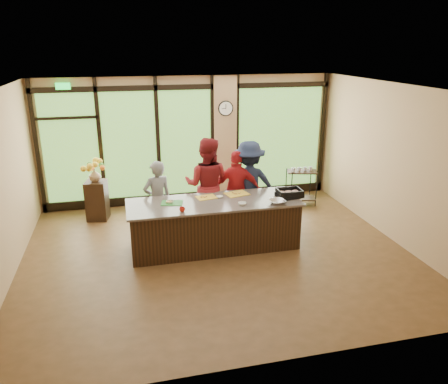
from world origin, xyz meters
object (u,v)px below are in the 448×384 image
cook_left (158,200)px  cook_right (249,184)px  bar_cart (301,182)px  island_base (214,225)px  roasting_pan (289,195)px  flower_stand (97,200)px

cook_left → cook_right: 1.92m
bar_cart → cook_left: bearing=-147.8°
cook_left → cook_right: bearing=167.5°
cook_left → bar_cart: 3.64m
island_base → roasting_pan: (1.45, -0.08, 0.52)m
island_base → roasting_pan: size_ratio=6.82×
cook_left → roasting_pan: bearing=145.2°
roasting_pan → bar_cart: roasting_pan is taller
roasting_pan → flower_stand: (-3.65, 2.05, -0.52)m
roasting_pan → cook_left: bearing=151.9°
cook_left → flower_stand: (-1.22, 1.26, -0.35)m
roasting_pan → flower_stand: bearing=140.5°
roasting_pan → flower_stand: 4.22m
island_base → cook_right: size_ratio=1.69×
flower_stand → bar_cart: 4.70m
island_base → bar_cart: bar_cart is taller
cook_right → flower_stand: cook_right is taller
bar_cart → flower_stand: bearing=-167.1°
cook_right → roasting_pan: 1.07m
flower_stand → cook_right: bearing=-8.3°
roasting_pan → cook_right: bearing=109.2°
cook_right → flower_stand: 3.35m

